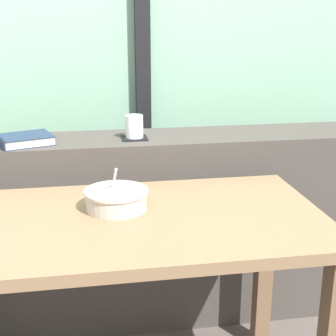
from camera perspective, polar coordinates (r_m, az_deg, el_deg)
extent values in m
cube|color=black|center=(2.38, -3.02, 17.54)|extent=(0.07, 0.05, 2.60)
cube|color=#423D38|center=(2.11, -4.62, -7.30)|extent=(2.80, 0.30, 0.82)
cube|color=brown|center=(1.99, 11.01, -11.53)|extent=(0.06, 0.06, 0.67)
cube|color=#846647|center=(1.49, -5.27, -6.38)|extent=(1.22, 0.64, 0.03)
cube|color=black|center=(1.96, -3.90, 3.49)|extent=(0.10, 0.10, 0.00)
cylinder|color=white|center=(1.95, -3.93, 4.84)|extent=(0.07, 0.07, 0.09)
cylinder|color=gold|center=(1.95, -3.92, 4.43)|extent=(0.06, 0.06, 0.05)
cube|color=#1E2D47|center=(1.95, -16.10, 2.75)|extent=(0.23, 0.21, 0.00)
cube|color=silver|center=(1.94, -16.14, 3.19)|extent=(0.22, 0.20, 0.03)
cube|color=#1E2D47|center=(1.94, -16.18, 3.64)|extent=(0.23, 0.21, 0.00)
cube|color=#1E2D47|center=(1.93, -18.84, 2.83)|extent=(0.06, 0.15, 0.03)
cylinder|color=#BCB7A8|center=(1.54, -6.01, -3.65)|extent=(0.19, 0.19, 0.06)
cylinder|color=#BCB7A8|center=(1.53, -6.04, -2.70)|extent=(0.20, 0.20, 0.01)
cylinder|color=brown|center=(1.54, -6.00, -3.92)|extent=(0.17, 0.17, 0.04)
cylinder|color=silver|center=(1.55, -6.33, -1.73)|extent=(0.02, 0.12, 0.13)
ellipsoid|color=silver|center=(1.58, -6.33, -2.92)|extent=(0.03, 0.05, 0.01)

